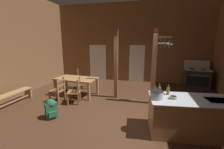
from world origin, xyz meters
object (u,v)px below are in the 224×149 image
Objects in this scene: kitchen_island at (194,117)px; bench_along_left_wall at (11,97)px; stockpot_on_counter at (157,95)px; mixing_bowl_on_counter at (173,97)px; ladderback_chair_by_post at (58,90)px; bottle_short_on_counter at (159,91)px; dining_table at (76,80)px; ladderback_chair_near_window at (81,79)px; bottle_tall_on_counter at (168,91)px; ladderback_chair_at_table_end at (75,92)px; stove_range at (196,78)px; backpack at (51,108)px.

kitchen_island reaches higher than bench_along_left_wall.
mixing_bowl_on_counter is (0.39, 0.09, -0.07)m from stockpot_on_counter.
bottle_short_on_counter is (3.52, -1.00, 0.58)m from ladderback_chair_by_post.
ladderback_chair_near_window reaches higher than dining_table.
mixing_bowl_on_counter is (5.32, -0.47, 0.63)m from bench_along_left_wall.
dining_table is 4.04m from mixing_bowl_on_counter.
dining_table is 3.84m from bottle_tall_on_counter.
bottle_short_on_counter is (2.83, -1.02, 0.58)m from ladderback_chair_at_table_end.
bench_along_left_wall is at bearing -155.75° from ladderback_chair_by_post.
mixing_bowl_on_counter reaches higher than bench_along_left_wall.
bottle_tall_on_counter is at bearing -35.94° from ladderback_chair_near_window.
dining_table is 0.94m from ladderback_chair_near_window.
stove_range is 5.81m from ladderback_chair_at_table_end.
ladderback_chair_near_window is at bearing 56.31° from bench_along_left_wall.
bottle_short_on_counter is at bearing 72.65° from stockpot_on_counter.
dining_table is 2.39m from bench_along_left_wall.
bottle_short_on_counter is at bearing -149.81° from bottle_tall_on_counter.
dining_table is at bearing -156.93° from stove_range.
stockpot_on_counter is (2.76, -1.25, 0.56)m from ladderback_chair_at_table_end.
bottle_short_on_counter is (-2.10, -4.10, 0.55)m from stove_range.
kitchen_island is 1.70× the size of stove_range.
kitchen_island is 2.36× the size of ladderback_chair_by_post.
stove_range reaches higher than ladderback_chair_at_table_end.
backpack is at bearing -13.85° from bench_along_left_wall.
dining_table is at bearing 68.72° from ladderback_chair_by_post.
ladderback_chair_near_window is 4.40m from bottle_short_on_counter.
stove_range reaches higher than ladderback_chair_by_post.
bottle_tall_on_counter reaches higher than ladderback_chair_at_table_end.
ladderback_chair_by_post is 3.89m from bottle_tall_on_counter.
stove_range is at bearing 63.39° from stockpot_on_counter.
stove_range reaches higher than mixing_bowl_on_counter.
dining_table is at bearing 154.99° from kitchen_island.
bench_along_left_wall is at bearing -139.96° from dining_table.
ladderback_chair_near_window is 3.04× the size of bottle_short_on_counter.
ladderback_chair_near_window reaches higher than backpack.
backpack is (0.50, -1.15, -0.14)m from ladderback_chair_by_post.
ladderback_chair_near_window is at bearing 97.06° from backpack.
ladderback_chair_by_post and ladderback_chair_at_table_end have the same top height.
backpack is 3.11m from bottle_short_on_counter.
ladderback_chair_by_post reaches higher than backpack.
stove_range is 8.04m from bench_along_left_wall.
backpack is at bearing -177.06° from bottle_short_on_counter.
bench_along_left_wall is 4.39× the size of stockpot_on_counter.
mixing_bowl_on_counter is (3.15, -1.16, 0.49)m from ladderback_chair_at_table_end.
stockpot_on_counter is 2.11× the size of mixing_bowl_on_counter.
mixing_bowl_on_counter is at bearing -112.76° from stove_range.
bottle_short_on_counter is (3.38, -2.75, 0.58)m from ladderback_chair_near_window.
bottle_tall_on_counter is 0.83× the size of bottle_short_on_counter.
stove_range is at bearing 62.92° from bottle_short_on_counter.
stove_range is at bearing 32.05° from ladderback_chair_at_table_end.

